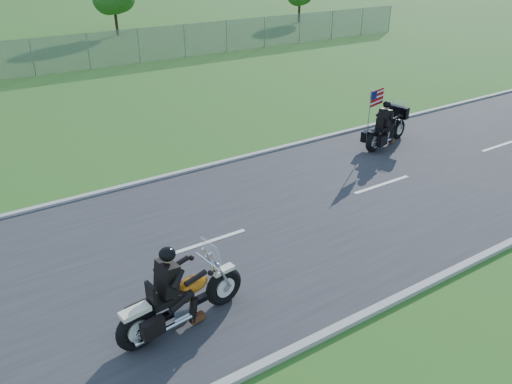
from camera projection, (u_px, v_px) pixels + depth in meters
ground at (273, 222)px, 13.19m from camera, size 420.00×420.00×0.00m
road at (273, 221)px, 13.18m from camera, size 120.00×8.00×0.04m
curb_north at (203, 167)px, 16.21m from camera, size 120.00×0.18×0.12m
curb_south at (386, 305)px, 10.13m from camera, size 120.00×0.18×0.12m
motorcycle_lead at (180, 301)px, 9.41m from camera, size 2.78×0.90×1.87m
motorcycle_follow at (386, 130)px, 17.82m from camera, size 2.49×1.10×2.11m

